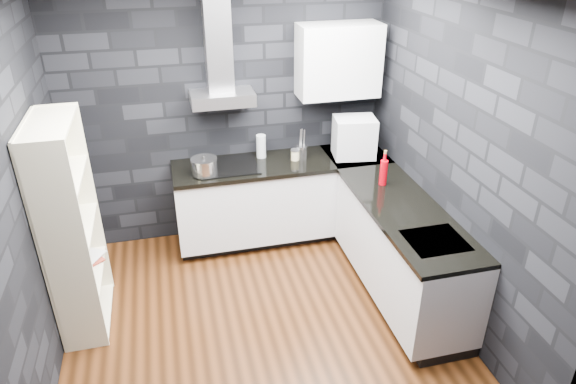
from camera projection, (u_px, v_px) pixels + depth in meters
name	position (u px, v px, depth m)	size (l,w,h in m)	color
ground	(261.00, 323.00, 4.40)	(3.20, 3.20, 0.00)	#45230E
wall_back	(226.00, 112.00, 5.16)	(3.20, 0.05, 2.70)	black
wall_front	(323.00, 338.00, 2.37)	(3.20, 0.05, 2.70)	black
wall_left	(17.00, 210.00, 3.42)	(0.05, 3.20, 2.70)	black
wall_right	(456.00, 161.00, 4.11)	(0.05, 3.20, 2.70)	black
toekick_back	(282.00, 230.00, 5.63)	(2.18, 0.50, 0.10)	black
toekick_right	(401.00, 288.00, 4.75)	(0.50, 1.78, 0.10)	black
counter_back_cab	(282.00, 197.00, 5.39)	(2.20, 0.60, 0.76)	silver
counter_right_cab	(402.00, 250.00, 4.54)	(0.60, 1.80, 0.76)	silver
counter_back_top	(282.00, 163.00, 5.20)	(2.20, 0.62, 0.04)	black
counter_right_top	(405.00, 211.00, 4.35)	(0.62, 1.80, 0.04)	black
counter_corner_top	(356.00, 155.00, 5.38)	(0.62, 0.62, 0.04)	black
hood_body	(222.00, 98.00, 4.88)	(0.60, 0.34, 0.12)	#AFAEB3
hood_chimney	(218.00, 42.00, 4.70)	(0.24, 0.20, 0.90)	#AFAEB3
upper_cabinet	(338.00, 61.00, 4.99)	(0.80, 0.35, 0.70)	silver
cooktop	(228.00, 166.00, 5.08)	(0.58, 0.50, 0.01)	black
sink_rim	(435.00, 241.00, 3.92)	(0.44, 0.40, 0.01)	#AFAEB3
pot	(204.00, 167.00, 4.87)	(0.24, 0.24, 0.14)	silver
glass_vase	(261.00, 146.00, 5.23)	(0.10, 0.10, 0.24)	silver
storage_jar	(295.00, 155.00, 5.20)	(0.08, 0.08, 0.10)	#D0C08B
utensil_crock	(302.00, 152.00, 5.22)	(0.11, 0.11, 0.14)	silver
appliance_garage	(354.00, 137.00, 5.17)	(0.41, 0.32, 0.41)	silver
red_bottle	(383.00, 173.00, 4.68)	(0.07, 0.07, 0.24)	#9B000A
bookshelf	(71.00, 229.00, 4.06)	(0.34, 0.80, 1.80)	beige
fruit_bowl	(69.00, 232.00, 3.94)	(0.21, 0.21, 0.05)	white
book_red	(79.00, 254.00, 4.32)	(0.17, 0.02, 0.22)	#993323
book_second	(82.00, 245.00, 4.40)	(0.16, 0.02, 0.22)	#B2B2B2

